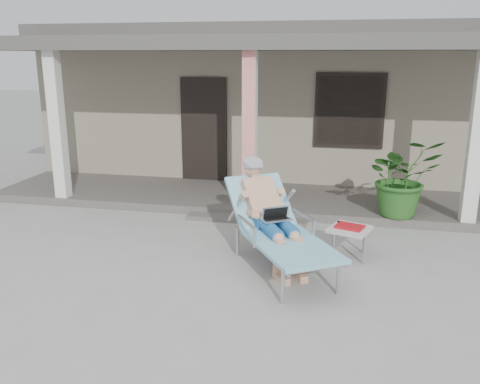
# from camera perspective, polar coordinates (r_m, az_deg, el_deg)

# --- Properties ---
(ground) EXTENTS (60.00, 60.00, 0.00)m
(ground) POSITION_cam_1_polar(r_m,az_deg,el_deg) (6.80, -2.39, -8.17)
(ground) COLOR #9E9E99
(ground) RESTS_ON ground
(house) EXTENTS (10.40, 5.40, 3.30)m
(house) POSITION_cam_1_polar(r_m,az_deg,el_deg) (12.68, 4.84, 10.49)
(house) COLOR gray
(house) RESTS_ON ground
(porch_deck) EXTENTS (10.00, 2.00, 0.15)m
(porch_deck) POSITION_cam_1_polar(r_m,az_deg,el_deg) (9.54, 2.01, -0.74)
(porch_deck) COLOR #605B56
(porch_deck) RESTS_ON ground
(porch_overhang) EXTENTS (10.00, 2.30, 2.85)m
(porch_overhang) POSITION_cam_1_polar(r_m,az_deg,el_deg) (9.12, 2.11, 15.78)
(porch_overhang) COLOR silver
(porch_overhang) RESTS_ON porch_deck
(porch_step) EXTENTS (2.00, 0.30, 0.07)m
(porch_step) POSITION_cam_1_polar(r_m,az_deg,el_deg) (8.47, 0.67, -3.08)
(porch_step) COLOR #605B56
(porch_step) RESTS_ON ground
(lounger) EXTENTS (1.77, 2.18, 1.40)m
(lounger) POSITION_cam_1_polar(r_m,az_deg,el_deg) (6.54, 3.86, -1.12)
(lounger) COLOR #B7B7BC
(lounger) RESTS_ON ground
(side_table) EXTENTS (0.65, 0.65, 0.46)m
(side_table) POSITION_cam_1_polar(r_m,az_deg,el_deg) (7.05, 12.20, -4.25)
(side_table) COLOR beige
(side_table) RESTS_ON ground
(potted_palm) EXTENTS (1.41, 1.32, 1.28)m
(potted_palm) POSITION_cam_1_polar(r_m,az_deg,el_deg) (8.56, 17.75, 1.62)
(potted_palm) COLOR #26591E
(potted_palm) RESTS_ON porch_deck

